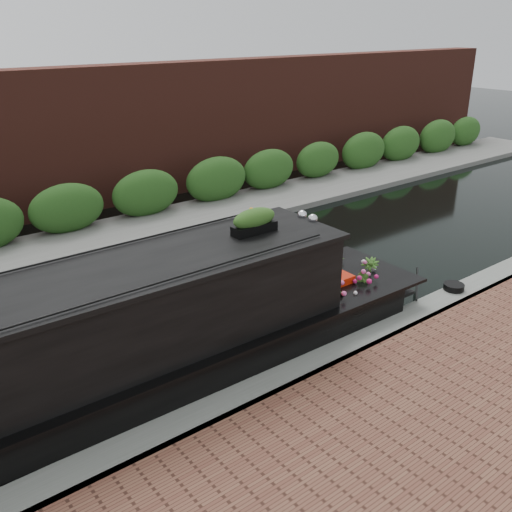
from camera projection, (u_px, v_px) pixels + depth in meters
ground at (178, 306)px, 11.10m from camera, size 80.00×80.00×0.00m
near_bank_coping at (290, 385)px, 8.71m from camera, size 40.00×0.60×0.50m
far_bank_path at (91, 245)px, 14.15m from camera, size 40.00×2.40×0.34m
far_hedge at (76, 235)px, 14.80m from camera, size 40.00×1.10×2.80m
far_brick_wall at (48, 215)px, 16.33m from camera, size 40.00×1.00×8.00m
narrowboat at (100, 359)px, 7.93m from camera, size 11.30×2.20×2.66m
rope_fender at (385, 284)px, 11.67m from camera, size 0.30×0.32×0.30m
coiled_mooring_rope at (454, 287)px, 11.19m from camera, size 0.40×0.40×0.12m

